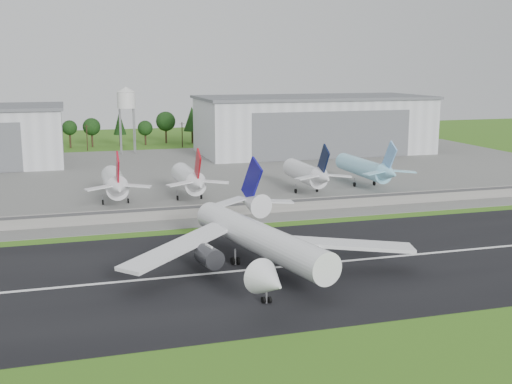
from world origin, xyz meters
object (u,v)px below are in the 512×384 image
object	(u,v)px
parked_jet_navy	(308,174)
parked_jet_skyblue	(367,168)
parked_jet_red_a	(115,183)
parked_jet_red_b	(190,179)
main_airliner	(259,245)

from	to	relation	value
parked_jet_navy	parked_jet_skyblue	world-z (taller)	parked_jet_navy
parked_jet_red_a	parked_jet_red_b	distance (m)	21.08
parked_jet_navy	parked_jet_skyblue	bearing A→B (deg)	12.81
parked_jet_navy	parked_jet_red_b	bearing A→B (deg)	179.98
parked_jet_skyblue	parked_jet_red_b	bearing A→B (deg)	-175.11
main_airliner	parked_jet_navy	world-z (taller)	main_airliner
parked_jet_red_a	parked_jet_skyblue	xyz separation A→B (m)	(79.36, 4.98, -0.18)
main_airliner	parked_jet_red_b	xyz separation A→B (m)	(-0.60, 67.00, 1.38)
parked_jet_red_b	parked_jet_skyblue	size ratio (longest dim) A/B	0.84
parked_jet_red_b	parked_jet_red_a	bearing A→B (deg)	180.00
parked_jet_navy	parked_jet_skyblue	distance (m)	22.51
main_airliner	parked_jet_skyblue	size ratio (longest dim) A/B	1.58
main_airliner	parked_jet_navy	distance (m)	75.93
parked_jet_red_a	parked_jet_red_b	size ratio (longest dim) A/B	1.00
main_airliner	parked_jet_red_b	world-z (taller)	main_airliner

